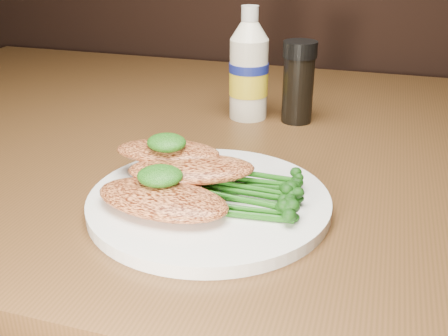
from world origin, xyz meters
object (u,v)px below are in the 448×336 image
(dining_table, at_px, (189,334))
(plate, at_px, (209,201))
(mayo_bottle, at_px, (249,64))
(pepper_grinder, at_px, (298,82))

(dining_table, xyz_separation_m, plate, (0.11, -0.20, 0.38))
(mayo_bottle, relative_size, pepper_grinder, 1.38)
(plate, bearing_deg, dining_table, 118.41)
(dining_table, distance_m, plate, 0.45)
(mayo_bottle, bearing_deg, dining_table, -135.35)
(plate, height_order, mayo_bottle, mayo_bottle)
(dining_table, xyz_separation_m, mayo_bottle, (0.08, 0.08, 0.46))
(dining_table, height_order, mayo_bottle, mayo_bottle)
(plate, xyz_separation_m, pepper_grinder, (0.04, 0.28, 0.05))
(plate, xyz_separation_m, mayo_bottle, (-0.03, 0.28, 0.07))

